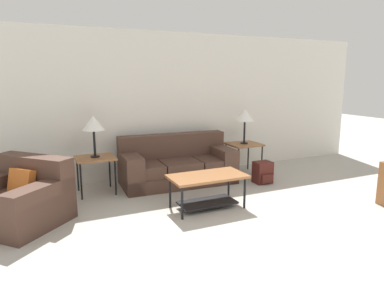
# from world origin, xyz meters

# --- Properties ---
(wall_back) EXTENTS (8.74, 0.06, 2.60)m
(wall_back) POSITION_xyz_m (0.00, 4.28, 1.30)
(wall_back) COLOR silver
(wall_back) RESTS_ON ground_plane
(couch) EXTENTS (1.95, 0.94, 0.82)m
(couch) POSITION_xyz_m (-0.04, 3.70, 0.30)
(couch) COLOR #4C3328
(couch) RESTS_ON ground_plane
(armchair) EXTENTS (1.43, 1.44, 0.80)m
(armchair) POSITION_xyz_m (-2.47, 2.95, 0.29)
(armchair) COLOR #4C3328
(armchair) RESTS_ON ground_plane
(coffee_table) EXTENTS (1.06, 0.56, 0.48)m
(coffee_table) POSITION_xyz_m (-0.10, 2.41, 0.35)
(coffee_table) COLOR #935B33
(coffee_table) RESTS_ON ground_plane
(side_table_left) EXTENTS (0.59, 0.54, 0.58)m
(side_table_left) POSITION_xyz_m (-1.40, 3.71, 0.53)
(side_table_left) COLOR #935B33
(side_table_left) RESTS_ON ground_plane
(side_table_right) EXTENTS (0.59, 0.54, 0.58)m
(side_table_right) POSITION_xyz_m (1.32, 3.71, 0.53)
(side_table_right) COLOR #935B33
(side_table_right) RESTS_ON ground_plane
(table_lamp_left) EXTENTS (0.35, 0.35, 0.64)m
(table_lamp_left) POSITION_xyz_m (-1.40, 3.71, 1.10)
(table_lamp_left) COLOR black
(table_lamp_left) RESTS_ON side_table_left
(table_lamp_right) EXTENTS (0.35, 0.35, 0.64)m
(table_lamp_right) POSITION_xyz_m (1.32, 3.71, 1.10)
(table_lamp_right) COLOR black
(table_lamp_right) RESTS_ON side_table_right
(backpack) EXTENTS (0.30, 0.31, 0.37)m
(backpack) POSITION_xyz_m (1.30, 3.07, 0.18)
(backpack) COLOR #4C1E19
(backpack) RESTS_ON ground_plane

